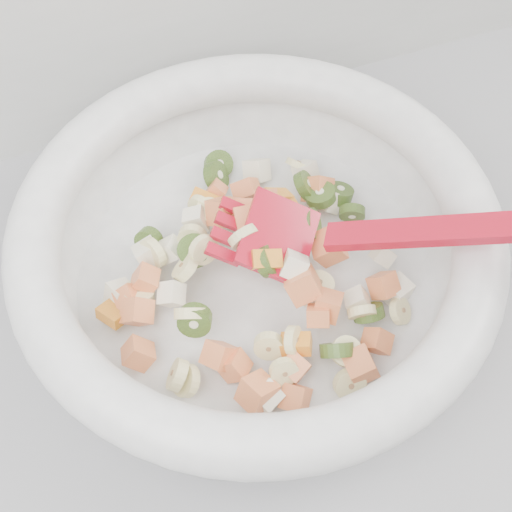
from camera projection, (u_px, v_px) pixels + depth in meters
name	position (u px, v px, depth m)	size (l,w,h in m)	color
mixing_bowl	(257.00, 248.00, 0.58)	(0.44, 0.39, 0.17)	white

